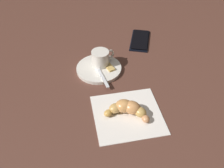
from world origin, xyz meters
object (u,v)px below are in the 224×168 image
at_px(saucer, 99,69).
at_px(sugar_packet, 108,66).
at_px(espresso_cup, 101,58).
at_px(cell_phone, 140,40).
at_px(croissant, 128,108).
at_px(napkin, 128,114).
at_px(teaspoon, 98,69).

xyz_separation_m(saucer, sugar_packet, (-0.01, -0.03, 0.01)).
relative_size(espresso_cup, sugar_packet, 1.40).
xyz_separation_m(espresso_cup, cell_phone, (0.09, -0.19, -0.03)).
distance_m(espresso_cup, cell_phone, 0.21).
bearing_deg(sugar_packet, cell_phone, -63.66).
relative_size(saucer, croissant, 1.26).
xyz_separation_m(napkin, cell_phone, (0.32, -0.19, 0.00)).
relative_size(sugar_packet, croissant, 0.50).
distance_m(saucer, sugar_packet, 0.03).
xyz_separation_m(espresso_cup, napkin, (-0.23, 0.00, -0.03)).
height_order(saucer, sugar_packet, sugar_packet).
height_order(saucer, espresso_cup, espresso_cup).
xyz_separation_m(sugar_packet, cell_phone, (0.11, -0.17, -0.01)).
bearing_deg(cell_phone, espresso_cup, 116.14).
relative_size(saucer, teaspoon, 1.04).
bearing_deg(espresso_cup, napkin, 179.06).
distance_m(sugar_packet, croissant, 0.20).
height_order(saucer, napkin, saucer).
distance_m(espresso_cup, teaspoon, 0.04).
relative_size(espresso_cup, napkin, 0.44).
height_order(espresso_cup, cell_phone, espresso_cup).
xyz_separation_m(teaspoon, cell_phone, (0.12, -0.21, -0.01)).
relative_size(sugar_packet, cell_phone, 0.37).
bearing_deg(espresso_cup, saucer, 138.39).
bearing_deg(saucer, croissant, -176.76).
bearing_deg(croissant, espresso_cup, -0.18).
height_order(saucer, croissant, croissant).
xyz_separation_m(espresso_cup, teaspoon, (-0.02, 0.02, -0.02)).
bearing_deg(croissant, sugar_packet, -5.29).
distance_m(espresso_cup, sugar_packet, 0.04).
distance_m(napkin, croissant, 0.02).
height_order(teaspoon, napkin, teaspoon).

